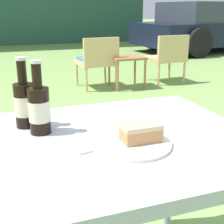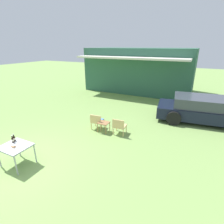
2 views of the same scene
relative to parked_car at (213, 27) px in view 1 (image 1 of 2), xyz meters
The scene contains 10 objects.
parked_car is the anchor object (origin of this frame).
wicker_chair_cushioned 5.13m from the parked_car, 143.52° to the right, with size 0.54×0.50×0.71m.
wicker_chair_plain 4.31m from the parked_car, 134.64° to the right, with size 0.53×0.50×0.71m.
garden_side_table 4.89m from the parked_car, 139.66° to the right, with size 0.46×0.41×0.44m.
patio_table 8.09m from the parked_car, 128.35° to the right, with size 0.86×0.75×0.69m.
cake_on_plate 8.14m from the parked_car, 127.95° to the right, with size 0.25×0.25×0.06m.
cola_bottle_near 8.16m from the parked_car, 130.21° to the right, with size 0.07×0.07×0.24m.
cola_bottle_far 8.13m from the parked_car, 130.78° to the right, with size 0.07×0.07×0.24m.
fork 8.19m from the parked_car, 128.46° to the right, with size 0.18×0.05×0.01m.
loose_bottle_cap 8.06m from the parked_car, 128.03° to the right, with size 0.03×0.03×0.01m.
Camera 1 is at (-0.34, -0.88, 1.08)m, focal length 50.00 mm.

